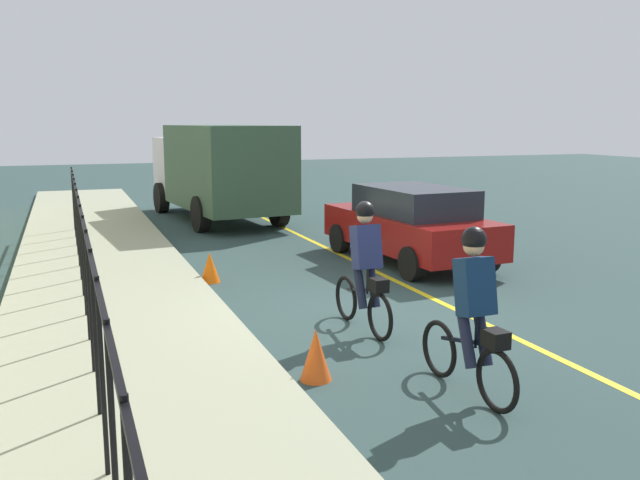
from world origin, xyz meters
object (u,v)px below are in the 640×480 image
Objects in this scene: cyclist_lead at (365,267)px; box_truck_background at (218,168)px; patrol_sedan at (410,223)px; traffic_cone_near at (316,355)px; traffic_cone_far at (210,267)px; cyclist_follow at (473,313)px.

cyclist_lead is 11.34m from box_truck_background.
box_truck_background is (7.36, 2.37, 0.73)m from patrol_sedan.
cyclist_lead is 0.40× the size of patrol_sedan.
traffic_cone_near is (-12.77, 1.71, -1.25)m from box_truck_background.
traffic_cone_near is 5.11m from traffic_cone_far.
cyclist_lead is at bearing 171.95° from box_truck_background.
box_truck_background is at bearing -7.63° from traffic_cone_near.
patrol_sedan reaches higher than traffic_cone_near.
traffic_cone_far is at bearing 11.70° from cyclist_follow.
cyclist_follow reaches higher than traffic_cone_near.
cyclist_lead is at bearing -158.76° from traffic_cone_far.
cyclist_follow is 0.26× the size of box_truck_background.
cyclist_lead is 3.32× the size of traffic_cone_far.
cyclist_lead reaches higher than traffic_cone_near.
cyclist_follow reaches higher than patrol_sedan.
traffic_cone_far is (-7.66, 1.86, -1.27)m from box_truck_background.
cyclist_lead is at bearing -41.15° from traffic_cone_near.
cyclist_lead is at bearing 140.75° from patrol_sedan.
traffic_cone_far is at bearing 18.81° from cyclist_lead.
traffic_cone_far is at bearing 1.73° from traffic_cone_near.
cyclist_follow is at bearing 172.83° from box_truck_background.
box_truck_background reaches higher than patrol_sedan.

